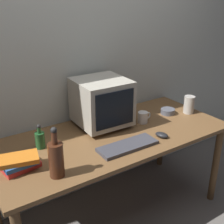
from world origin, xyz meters
The scene contains 12 objects.
ground_plane centered at (0.00, 0.00, 0.00)m, with size 6.00×6.00×0.00m, color slate.
back_wall centered at (0.00, 0.45, 1.25)m, with size 4.00×0.08×2.50m, color beige.
desk centered at (0.00, 0.00, 0.65)m, with size 1.77×0.79×0.73m.
crt_monitor centered at (0.02, 0.18, 0.92)m, with size 0.39×0.40×0.37m.
keyboard centered at (-0.02, -0.22, 0.74)m, with size 0.42×0.15×0.02m, color #3F3F47.
computer_mouse centered at (0.28, -0.23, 0.75)m, with size 0.06×0.10×0.04m, color black.
bottle_tall centered at (-0.54, -0.25, 0.84)m, with size 0.09×0.09×0.31m.
bottle_short centered at (-0.51, 0.11, 0.79)m, with size 0.07×0.07×0.17m.
book_stack centered at (-0.70, -0.07, 0.77)m, with size 0.24×0.18×0.09m.
mug centered at (0.32, 0.04, 0.77)m, with size 0.12×0.08×0.09m.
cd_spindle centered at (0.61, 0.06, 0.75)m, with size 0.12×0.12×0.04m, color #595B66.
metal_canister centered at (0.78, -0.02, 0.80)m, with size 0.09×0.09×0.15m, color #B7B2A8.
Camera 1 is at (-1.06, -1.60, 1.72)m, focal length 47.05 mm.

